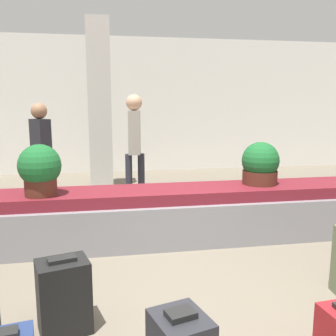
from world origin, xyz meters
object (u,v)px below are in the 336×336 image
at_px(traveler_0, 135,140).
at_px(potted_plant_0, 40,170).
at_px(potted_plant_1, 260,165).
at_px(traveler_1, 41,149).
at_px(pillar, 100,106).
at_px(suitcase_7, 64,296).

bearing_deg(traveler_0, potted_plant_0, -27.88).
bearing_deg(potted_plant_1, traveler_1, 154.61).
bearing_deg(traveler_1, potted_plant_0, -29.64).
bearing_deg(traveler_0, potted_plant_1, 51.24).
bearing_deg(pillar, potted_plant_0, -102.30).
distance_m(pillar, traveler_1, 1.86).
bearing_deg(traveler_0, traveler_1, -75.45).
distance_m(pillar, traveler_0, 1.54).
bearing_deg(traveler_1, suitcase_7, -26.89).
xyz_separation_m(suitcase_7, traveler_1, (-0.58, 3.12, 0.72)).
bearing_deg(potted_plant_0, pillar, 77.70).
bearing_deg(potted_plant_1, traveler_0, 133.65).
relative_size(potted_plant_0, traveler_0, 0.32).
bearing_deg(traveler_1, pillar, 112.90).
bearing_deg(pillar, traveler_1, -119.61).
bearing_deg(potted_plant_0, traveler_0, 54.53).
distance_m(pillar, potted_plant_1, 3.57).
xyz_separation_m(potted_plant_1, traveler_1, (-2.85, 1.35, 0.10)).
relative_size(pillar, traveler_1, 1.92).
height_order(pillar, potted_plant_0, pillar).
xyz_separation_m(potted_plant_0, potted_plant_1, (2.65, 0.15, -0.04)).
relative_size(pillar, potted_plant_1, 5.97).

